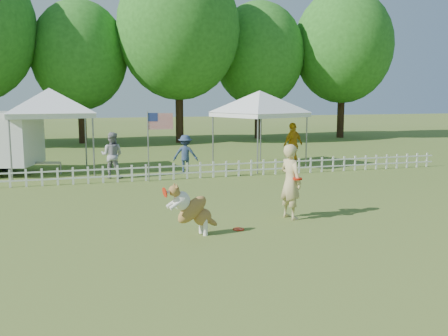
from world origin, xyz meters
name	(u,v)px	position (x,y,z in m)	size (l,w,h in m)	color
ground	(245,227)	(0.00, 0.00, 0.00)	(120.00, 120.00, 0.00)	#3A561B
picket_fence	(180,171)	(0.00, 7.00, 0.30)	(22.00, 0.08, 0.60)	white
handler	(291,182)	(1.35, 0.44, 0.93)	(0.68, 0.44, 1.85)	tan
dog	(193,209)	(-1.32, -0.36, 0.58)	(1.13, 0.38, 1.17)	brown
frisbee_on_turf	(238,229)	(-0.22, -0.19, 0.01)	(0.26, 0.26, 0.02)	red
canopy_tent_left	(51,132)	(-4.49, 10.05, 1.62)	(3.14, 3.14, 3.24)	white
canopy_tent_right	(259,130)	(3.93, 9.21, 1.58)	(3.06, 3.06, 3.16)	white
flag_pole	(148,147)	(-1.17, 6.84, 1.24)	(0.95, 0.10, 2.47)	gray
spectator_a	(112,155)	(-2.34, 8.00, 0.85)	(0.82, 0.64, 1.70)	gray
spectator_b	(185,154)	(0.50, 8.34, 0.75)	(0.97, 0.56, 1.50)	navy
spectator_c	(293,145)	(5.28, 8.72, 0.95)	(1.11, 0.46, 1.89)	gold
tree_center_left	(80,65)	(-3.00, 22.50, 4.90)	(6.00, 6.00, 9.80)	#255E1A
tree_center_right	(179,43)	(3.00, 21.00, 6.30)	(7.60, 7.60, 12.60)	#255E1A
tree_right	(259,64)	(9.00, 22.50, 5.20)	(6.20, 6.20, 10.40)	#255E1A
tree_far_right	(343,58)	(15.00, 21.50, 5.70)	(7.00, 7.00, 11.40)	#255E1A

